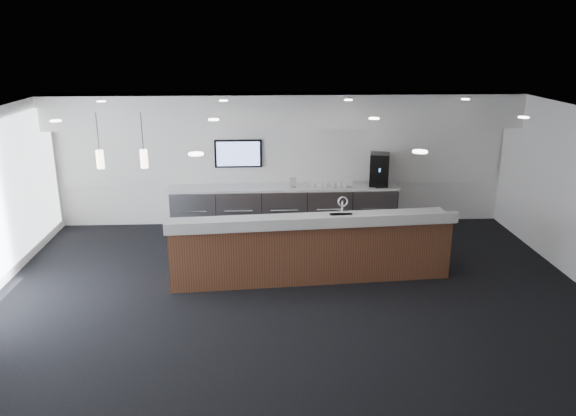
{
  "coord_description": "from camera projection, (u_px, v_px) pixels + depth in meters",
  "views": [
    {
      "loc": [
        -0.53,
        -8.37,
        4.18
      ],
      "look_at": [
        -0.03,
        1.3,
        1.18
      ],
      "focal_mm": 35.0,
      "sensor_mm": 36.0,
      "label": 1
    }
  ],
  "objects": [
    {
      "name": "ceiling_can_lights",
      "position": [
        294.0,
        119.0,
        8.36
      ],
      "size": [
        7.0,
        5.0,
        0.02
      ],
      "primitive_type": null,
      "color": "white",
      "rests_on": "ceiling"
    },
    {
      "name": "pendant_right",
      "position": [
        103.0,
        157.0,
        9.19
      ],
      "size": [
        0.12,
        0.12,
        0.3
      ],
      "primitive_type": "cylinder",
      "color": "#FFECC6",
      "rests_on": "ceiling"
    },
    {
      "name": "ceiling",
      "position": [
        294.0,
        117.0,
        8.35
      ],
      "size": [
        10.0,
        8.0,
        0.02
      ],
      "primitive_type": "cube",
      "color": "black",
      "rests_on": "back_wall"
    },
    {
      "name": "cup_2",
      "position": [
        333.0,
        185.0,
        12.36
      ],
      "size": [
        0.13,
        0.13,
        0.1
      ],
      "primitive_type": "imported",
      "rotation": [
        0.0,
        0.0,
        1.29
      ],
      "color": "white",
      "rests_on": "back_credenza"
    },
    {
      "name": "alcove_panel",
      "position": [
        283.0,
        155.0,
        12.56
      ],
      "size": [
        9.8,
        0.06,
        1.4
      ],
      "primitive_type": "cube",
      "color": "white",
      "rests_on": "back_wall"
    },
    {
      "name": "coffee_machine",
      "position": [
        379.0,
        170.0,
        12.44
      ],
      "size": [
        0.51,
        0.59,
        0.72
      ],
      "rotation": [
        0.0,
        0.0,
        -0.23
      ],
      "color": "black",
      "rests_on": "back_credenza"
    },
    {
      "name": "info_sign_left",
      "position": [
        293.0,
        182.0,
        12.35
      ],
      "size": [
        0.16,
        0.07,
        0.23
      ],
      "primitive_type": "cube",
      "rotation": [
        0.0,
        0.0,
        0.31
      ],
      "color": "white",
      "rests_on": "back_credenza"
    },
    {
      "name": "cup_0",
      "position": [
        345.0,
        185.0,
        12.37
      ],
      "size": [
        0.1,
        0.1,
        0.1
      ],
      "primitive_type": "imported",
      "color": "white",
      "rests_on": "back_credenza"
    },
    {
      "name": "cup_1",
      "position": [
        339.0,
        185.0,
        12.37
      ],
      "size": [
        0.14,
        0.14,
        0.1
      ],
      "primitive_type": "imported",
      "rotation": [
        0.0,
        0.0,
        0.65
      ],
      "color": "white",
      "rests_on": "back_credenza"
    },
    {
      "name": "back_wall",
      "position": [
        283.0,
        159.0,
        12.61
      ],
      "size": [
        10.0,
        0.02,
        3.0
      ],
      "primitive_type": "cube",
      "color": "white",
      "rests_on": "ground"
    },
    {
      "name": "cup_3",
      "position": [
        326.0,
        185.0,
        12.35
      ],
      "size": [
        0.13,
        0.13,
        0.1
      ],
      "primitive_type": "imported",
      "rotation": [
        0.0,
        0.0,
        1.94
      ],
      "color": "white",
      "rests_on": "back_credenza"
    },
    {
      "name": "info_sign_right",
      "position": [
        349.0,
        182.0,
        12.36
      ],
      "size": [
        0.18,
        0.03,
        0.24
      ],
      "primitive_type": "cube",
      "rotation": [
        0.0,
        0.0,
        0.07
      ],
      "color": "white",
      "rests_on": "back_credenza"
    },
    {
      "name": "wall_tv",
      "position": [
        238.0,
        154.0,
        12.43
      ],
      "size": [
        1.05,
        0.08,
        0.62
      ],
      "color": "black",
      "rests_on": "back_wall"
    },
    {
      "name": "ground",
      "position": [
        294.0,
        299.0,
        9.24
      ],
      "size": [
        10.0,
        10.0,
        0.0
      ],
      "primitive_type": "plane",
      "color": "black",
      "rests_on": "ground"
    },
    {
      "name": "service_counter",
      "position": [
        311.0,
        248.0,
        9.89
      ],
      "size": [
        5.02,
        1.21,
        1.49
      ],
      "rotation": [
        0.0,
        0.0,
        0.08
      ],
      "color": "#582E1D",
      "rests_on": "ground"
    },
    {
      "name": "cup_4",
      "position": [
        320.0,
        185.0,
        12.35
      ],
      "size": [
        0.14,
        0.14,
        0.1
      ],
      "primitive_type": "imported",
      "rotation": [
        0.0,
        0.0,
        2.58
      ],
      "color": "white",
      "rests_on": "back_credenza"
    },
    {
      "name": "cup_5",
      "position": [
        314.0,
        185.0,
        12.34
      ],
      "size": [
        0.11,
        0.11,
        0.1
      ],
      "primitive_type": "imported",
      "rotation": [
        0.0,
        0.0,
        3.23
      ],
      "color": "white",
      "rests_on": "back_credenza"
    },
    {
      "name": "pendant_left",
      "position": [
        146.0,
        157.0,
        9.22
      ],
      "size": [
        0.12,
        0.12,
        0.3
      ],
      "primitive_type": "cylinder",
      "color": "#FFECC6",
      "rests_on": "ceiling"
    },
    {
      "name": "back_credenza",
      "position": [
        284.0,
        207.0,
        12.57
      ],
      "size": [
        5.06,
        0.66,
        0.95
      ],
      "color": "gray",
      "rests_on": "ground"
    },
    {
      "name": "soffit_bulkhead",
      "position": [
        284.0,
        110.0,
        11.84
      ],
      "size": [
        10.0,
        0.9,
        0.7
      ],
      "primitive_type": "cube",
      "color": "white",
      "rests_on": "back_wall"
    }
  ]
}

